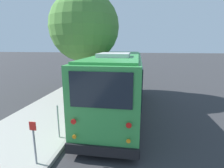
% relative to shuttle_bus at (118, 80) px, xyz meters
% --- Properties ---
extents(ground_plane, '(160.00, 160.00, 0.00)m').
position_rel_shuttle_bus_xyz_m(ground_plane, '(-0.45, -0.13, -1.89)').
color(ground_plane, '#333335').
extents(sidewalk_slab, '(80.00, 3.98, 0.15)m').
position_rel_shuttle_bus_xyz_m(sidewalk_slab, '(-0.45, 3.72, -1.82)').
color(sidewalk_slab, '#A3A099').
rests_on(sidewalk_slab, ground).
extents(curb_strip, '(80.00, 0.14, 0.15)m').
position_rel_shuttle_bus_xyz_m(curb_strip, '(-0.45, 1.66, -1.82)').
color(curb_strip, gray).
rests_on(curb_strip, ground).
extents(shuttle_bus, '(9.96, 2.75, 3.53)m').
position_rel_shuttle_bus_xyz_m(shuttle_bus, '(0.00, 0.00, 0.00)').
color(shuttle_bus, green).
rests_on(shuttle_bus, ground).
extents(parked_sedan_blue, '(4.26, 1.85, 1.32)m').
position_rel_shuttle_bus_xyz_m(parked_sedan_blue, '(10.86, 0.52, -1.28)').
color(parked_sedan_blue, navy).
rests_on(parked_sedan_blue, ground).
extents(parked_sedan_maroon, '(4.21, 1.74, 1.33)m').
position_rel_shuttle_bus_xyz_m(parked_sedan_maroon, '(16.85, 0.67, -1.28)').
color(parked_sedan_maroon, maroon).
rests_on(parked_sedan_maroon, ground).
extents(parked_sedan_silver, '(4.23, 1.95, 1.27)m').
position_rel_shuttle_bus_xyz_m(parked_sedan_silver, '(22.40, 0.44, -1.31)').
color(parked_sedan_silver, '#A8AAAF').
rests_on(parked_sedan_silver, ground).
extents(parked_sedan_tan, '(4.49, 1.81, 1.27)m').
position_rel_shuttle_bus_xyz_m(parked_sedan_tan, '(28.29, 0.47, -1.30)').
color(parked_sedan_tan, tan).
rests_on(parked_sedan_tan, ground).
extents(street_tree, '(5.33, 5.33, 8.55)m').
position_rel_shuttle_bus_xyz_m(street_tree, '(3.73, 3.05, 3.70)').
color(street_tree, brown).
rests_on(street_tree, sidewalk_slab).
extents(sign_post_near, '(0.06, 0.22, 1.46)m').
position_rel_shuttle_bus_xyz_m(sign_post_near, '(-5.44, 2.03, -0.99)').
color(sign_post_near, gray).
rests_on(sign_post_near, sidewalk_slab).
extents(sign_post_far, '(0.06, 0.06, 1.40)m').
position_rel_shuttle_bus_xyz_m(sign_post_far, '(-3.76, 2.03, -1.05)').
color(sign_post_far, gray).
rests_on(sign_post_far, sidewalk_slab).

